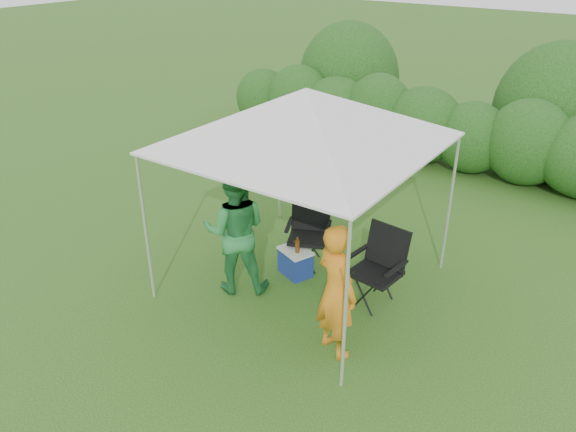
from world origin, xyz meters
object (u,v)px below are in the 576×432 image
Objects in this scene: man at (336,291)px; cooler at (295,262)px; chair_right at (380,262)px; canopy at (306,117)px; chair_left at (309,227)px; woman at (235,231)px.

cooler is (-1.33, 1.13, -0.65)m from man.
cooler is (-1.30, -0.10, -0.41)m from chair_right.
canopy is 2.21m from man.
chair_left is 0.57m from cooler.
man is at bearing -42.55° from canopy.
woman reaches higher than cooler.
woman is at bearing 10.38° from man.
chair_right is (1.08, 0.21, -1.85)m from canopy.
canopy is 1.82× the size of man.
canopy is 2.87× the size of chair_right.
man is 2.95× the size of cooler.
canopy is 1.97m from chair_left.
cooler is (-0.22, 0.11, -2.26)m from canopy.
canopy is 3.00× the size of chair_left.
canopy is at bearing -5.42° from cooler.
canopy is at bearing -170.38° from woman.
chair_left is 2.09m from man.
man is 0.93× the size of woman.
chair_right is at bearing -66.25° from man.
chair_left is at bearing 115.94° from cooler.
canopy reaches higher than man.
chair_left is at bearing -144.07° from woman.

